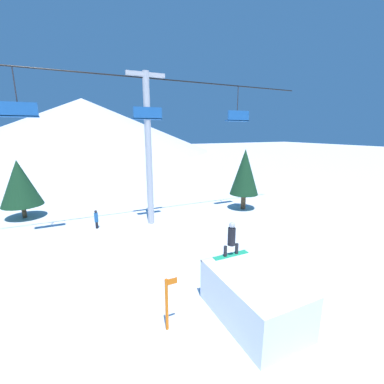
{
  "coord_description": "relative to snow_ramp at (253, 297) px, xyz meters",
  "views": [
    {
      "loc": [
        -4.97,
        -5.11,
        6.18
      ],
      "look_at": [
        0.09,
        5.52,
        3.37
      ],
      "focal_mm": 24.0,
      "sensor_mm": 36.0,
      "label": 1
    }
  ],
  "objects": [
    {
      "name": "ground_plane",
      "position": [
        -0.09,
        -0.79,
        -0.78
      ],
      "size": [
        220.0,
        220.0,
        0.0
      ],
      "primitive_type": "plane",
      "color": "white"
    },
    {
      "name": "mountain_ridge",
      "position": [
        -0.09,
        83.41,
        7.17
      ],
      "size": [
        77.58,
        77.58,
        15.91
      ],
      "color": "silver",
      "rests_on": "ground_plane"
    },
    {
      "name": "snow_ramp",
      "position": [
        0.0,
        0.0,
        0.0
      ],
      "size": [
        2.16,
        3.48,
        1.57
      ],
      "color": "white",
      "rests_on": "ground_plane"
    },
    {
      "name": "snowboarder",
      "position": [
        0.11,
        1.52,
        1.44
      ],
      "size": [
        1.46,
        0.29,
        1.34
      ],
      "color": "#1E9E6B",
      "rests_on": "snow_ramp"
    },
    {
      "name": "chairlift",
      "position": [
        -0.43,
        10.35,
        5.09
      ],
      "size": [
        23.91,
        0.44,
        9.7
      ],
      "color": "#B2B2B7",
      "rests_on": "ground_plane"
    },
    {
      "name": "pine_tree_near",
      "position": [
        7.29,
        10.38,
        2.23
      ],
      "size": [
        2.26,
        2.26,
        4.84
      ],
      "color": "#4C3823",
      "rests_on": "ground_plane"
    },
    {
      "name": "pine_tree_far",
      "position": [
        -8.46,
        15.45,
        1.8
      ],
      "size": [
        2.74,
        2.74,
        4.23
      ],
      "color": "#4C3823",
      "rests_on": "ground_plane"
    },
    {
      "name": "trail_marker",
      "position": [
        -2.77,
        0.73,
        0.16
      ],
      "size": [
        0.41,
        0.1,
        1.78
      ],
      "color": "orange",
      "rests_on": "ground_plane"
    },
    {
      "name": "distant_skier",
      "position": [
        -3.9,
        10.95,
        -0.12
      ],
      "size": [
        0.24,
        0.24,
        1.23
      ],
      "color": "black",
      "rests_on": "ground_plane"
    }
  ]
}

